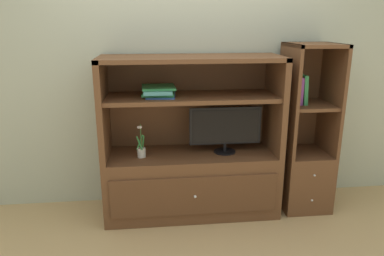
% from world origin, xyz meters
% --- Properties ---
extents(ground_plane, '(8.00, 8.00, 0.00)m').
position_xyz_m(ground_plane, '(0.00, 0.00, 0.00)').
color(ground_plane, tan).
extents(painted_rear_wall, '(6.00, 0.10, 2.80)m').
position_xyz_m(painted_rear_wall, '(0.00, 0.75, 1.40)').
color(painted_rear_wall, '#ADB29E').
rests_on(painted_rear_wall, ground_plane).
extents(media_console, '(1.56, 0.58, 1.44)m').
position_xyz_m(media_console, '(0.00, 0.41, 0.46)').
color(media_console, brown).
rests_on(media_console, ground_plane).
extents(tv_monitor, '(0.64, 0.20, 0.42)m').
position_xyz_m(tv_monitor, '(0.30, 0.39, 0.80)').
color(tv_monitor, black).
rests_on(tv_monitor, media_console).
extents(potted_plant, '(0.08, 0.08, 0.30)m').
position_xyz_m(potted_plant, '(-0.45, 0.35, 0.64)').
color(potted_plant, beige).
rests_on(potted_plant, media_console).
extents(magazine_stack, '(0.30, 0.34, 0.09)m').
position_xyz_m(magazine_stack, '(-0.28, 0.40, 1.15)').
color(magazine_stack, '#2D519E').
rests_on(magazine_stack, media_console).
extents(bookshelf_tall, '(0.44, 0.49, 1.54)m').
position_xyz_m(bookshelf_tall, '(1.07, 0.41, 0.51)').
color(bookshelf_tall, brown).
rests_on(bookshelf_tall, ground_plane).
extents(upright_book_row, '(0.11, 0.16, 0.26)m').
position_xyz_m(upright_book_row, '(0.97, 0.40, 1.12)').
color(upright_book_row, '#A56638').
rests_on(upright_book_row, bookshelf_tall).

